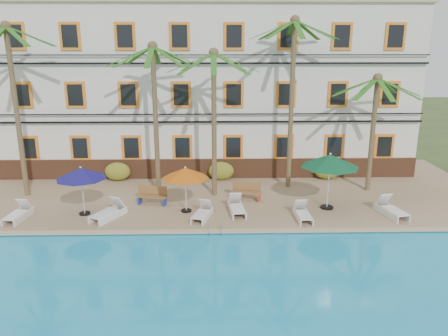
{
  "coord_description": "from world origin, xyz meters",
  "views": [
    {
      "loc": [
        0.39,
        -18.18,
        8.03
      ],
      "look_at": [
        0.86,
        3.0,
        2.0
      ],
      "focal_mm": 35.0,
      "sensor_mm": 36.0,
      "label": 1
    }
  ],
  "objects_px": {
    "umbrella_red": "(185,173)",
    "lounger_d": "(237,207)",
    "palm_b": "(155,98)",
    "lounger_c": "(202,213)",
    "lounger_b": "(109,212)",
    "palm_e": "(374,114)",
    "bench_left": "(153,195)",
    "pool_ladder": "(217,233)",
    "umbrella_green": "(330,161)",
    "umbrella_blue": "(81,174)",
    "lounger_f": "(391,209)",
    "palm_a": "(14,88)",
    "palm_d": "(292,82)",
    "palm_c": "(214,102)",
    "lounger_a": "(18,213)",
    "bench_right": "(247,191)",
    "lounger_e": "(303,213)"
  },
  "relations": [
    {
      "from": "palm_c",
      "to": "lounger_a",
      "type": "height_order",
      "value": "palm_c"
    },
    {
      "from": "palm_e",
      "to": "lounger_f",
      "type": "height_order",
      "value": "palm_e"
    },
    {
      "from": "palm_a",
      "to": "palm_d",
      "type": "height_order",
      "value": "palm_d"
    },
    {
      "from": "palm_b",
      "to": "umbrella_blue",
      "type": "bearing_deg",
      "value": -135.67
    },
    {
      "from": "umbrella_blue",
      "to": "palm_b",
      "type": "bearing_deg",
      "value": 44.33
    },
    {
      "from": "bench_right",
      "to": "lounger_e",
      "type": "bearing_deg",
      "value": -48.08
    },
    {
      "from": "lounger_b",
      "to": "pool_ladder",
      "type": "bearing_deg",
      "value": -19.65
    },
    {
      "from": "palm_e",
      "to": "bench_left",
      "type": "height_order",
      "value": "palm_e"
    },
    {
      "from": "lounger_b",
      "to": "palm_e",
      "type": "bearing_deg",
      "value": 15.78
    },
    {
      "from": "palm_a",
      "to": "lounger_f",
      "type": "xyz_separation_m",
      "value": [
        18.33,
        -3.28,
        -5.37
      ]
    },
    {
      "from": "lounger_c",
      "to": "lounger_d",
      "type": "distance_m",
      "value": 1.75
    },
    {
      "from": "umbrella_green",
      "to": "lounger_c",
      "type": "xyz_separation_m",
      "value": [
        -6.11,
        -1.14,
        -2.14
      ]
    },
    {
      "from": "palm_c",
      "to": "lounger_b",
      "type": "bearing_deg",
      "value": -147.24
    },
    {
      "from": "lounger_c",
      "to": "pool_ladder",
      "type": "relative_size",
      "value": 2.39
    },
    {
      "from": "palm_c",
      "to": "lounger_a",
      "type": "xyz_separation_m",
      "value": [
        -9.05,
        -3.18,
        -4.68
      ]
    },
    {
      "from": "palm_b",
      "to": "lounger_f",
      "type": "distance_m",
      "value": 12.82
    },
    {
      "from": "umbrella_green",
      "to": "umbrella_blue",
      "type": "bearing_deg",
      "value": -177.43
    },
    {
      "from": "palm_c",
      "to": "bench_left",
      "type": "bearing_deg",
      "value": -156.61
    },
    {
      "from": "umbrella_blue",
      "to": "palm_d",
      "type": "bearing_deg",
      "value": 20.73
    },
    {
      "from": "pool_ladder",
      "to": "palm_e",
      "type": "bearing_deg",
      "value": 33.58
    },
    {
      "from": "lounger_c",
      "to": "lounger_f",
      "type": "bearing_deg",
      "value": 1.07
    },
    {
      "from": "bench_right",
      "to": "pool_ladder",
      "type": "distance_m",
      "value": 4.46
    },
    {
      "from": "palm_a",
      "to": "lounger_f",
      "type": "height_order",
      "value": "palm_a"
    },
    {
      "from": "umbrella_green",
      "to": "bench_left",
      "type": "distance_m",
      "value": 8.89
    },
    {
      "from": "bench_left",
      "to": "palm_c",
      "type": "bearing_deg",
      "value": 23.39
    },
    {
      "from": "lounger_e",
      "to": "pool_ladder",
      "type": "distance_m",
      "value": 4.25
    },
    {
      "from": "umbrella_blue",
      "to": "lounger_a",
      "type": "height_order",
      "value": "umbrella_blue"
    },
    {
      "from": "palm_b",
      "to": "umbrella_red",
      "type": "bearing_deg",
      "value": -59.3
    },
    {
      "from": "palm_b",
      "to": "umbrella_red",
      "type": "height_order",
      "value": "palm_b"
    },
    {
      "from": "umbrella_blue",
      "to": "bench_left",
      "type": "bearing_deg",
      "value": 23.07
    },
    {
      "from": "palm_b",
      "to": "pool_ladder",
      "type": "distance_m",
      "value": 8.05
    },
    {
      "from": "umbrella_blue",
      "to": "lounger_f",
      "type": "height_order",
      "value": "umbrella_blue"
    },
    {
      "from": "palm_b",
      "to": "lounger_c",
      "type": "distance_m",
      "value": 6.58
    },
    {
      "from": "umbrella_green",
      "to": "palm_b",
      "type": "bearing_deg",
      "value": 163.48
    },
    {
      "from": "lounger_d",
      "to": "lounger_c",
      "type": "bearing_deg",
      "value": -158.82
    },
    {
      "from": "umbrella_blue",
      "to": "lounger_b",
      "type": "xyz_separation_m",
      "value": [
        1.27,
        -0.51,
        -1.72
      ]
    },
    {
      "from": "lounger_e",
      "to": "bench_right",
      "type": "height_order",
      "value": "bench_right"
    },
    {
      "from": "umbrella_blue",
      "to": "lounger_e",
      "type": "relative_size",
      "value": 1.37
    },
    {
      "from": "palm_a",
      "to": "umbrella_blue",
      "type": "bearing_deg",
      "value": -36.28
    },
    {
      "from": "pool_ladder",
      "to": "umbrella_green",
      "type": "bearing_deg",
      "value": 27.37
    },
    {
      "from": "palm_e",
      "to": "bench_left",
      "type": "distance_m",
      "value": 12.33
    },
    {
      "from": "umbrella_green",
      "to": "pool_ladder",
      "type": "distance_m",
      "value": 6.58
    },
    {
      "from": "umbrella_red",
      "to": "lounger_d",
      "type": "height_order",
      "value": "umbrella_red"
    },
    {
      "from": "palm_b",
      "to": "lounger_a",
      "type": "xyz_separation_m",
      "value": [
        -6.01,
        -3.6,
        -4.86
      ]
    },
    {
      "from": "umbrella_blue",
      "to": "lounger_f",
      "type": "xyz_separation_m",
      "value": [
        14.47,
        -0.45,
        -1.72
      ]
    },
    {
      "from": "lounger_c",
      "to": "bench_left",
      "type": "bearing_deg",
      "value": 142.9
    },
    {
      "from": "umbrella_red",
      "to": "lounger_b",
      "type": "bearing_deg",
      "value": -167.92
    },
    {
      "from": "umbrella_red",
      "to": "lounger_f",
      "type": "bearing_deg",
      "value": -4.14
    },
    {
      "from": "lounger_a",
      "to": "lounger_f",
      "type": "relative_size",
      "value": 0.9
    },
    {
      "from": "pool_ladder",
      "to": "lounger_d",
      "type": "bearing_deg",
      "value": 67.33
    }
  ]
}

